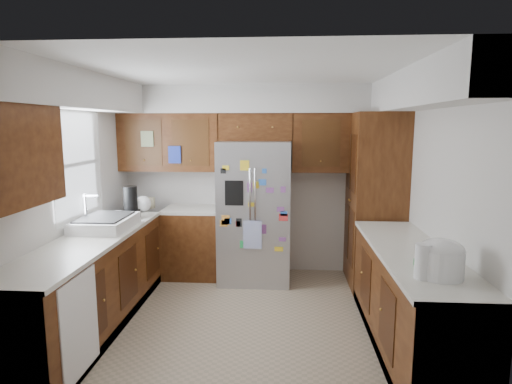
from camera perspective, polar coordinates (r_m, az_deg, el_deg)
floor at (r=4.63m, az=-1.25°, el=-16.65°), size 3.60×3.60×0.00m
room_shell at (r=4.56m, az=-2.25°, el=6.68°), size 3.64×3.24×2.52m
left_counter_run at (r=4.80m, az=-17.93°, el=-10.63°), size 1.36×3.20×0.92m
right_counter_run at (r=4.17m, az=19.76°, el=-13.90°), size 0.63×2.25×0.92m
pantry at (r=5.51m, az=15.56°, el=-1.08°), size 0.60×0.90×2.15m
fridge at (r=5.49m, az=-0.16°, el=-2.64°), size 0.90×0.79×1.80m
bridge_cabinet at (r=5.61m, az=-0.00°, el=8.65°), size 0.96×0.34×0.35m
fridge_top_items at (r=5.57m, az=-1.03°, el=11.64°), size 0.75×0.28×0.24m
sink_assembly at (r=4.77m, az=-19.49°, el=-3.87°), size 0.52×0.70×0.37m
left_counter_clutter at (r=5.41m, az=-15.80°, el=-1.53°), size 0.35×0.82×0.38m
rice_cooker at (r=3.35m, az=23.45°, el=-8.01°), size 0.33×0.32×0.28m
paper_towel at (r=3.27m, az=21.36°, el=-8.62°), size 0.11×0.11×0.25m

